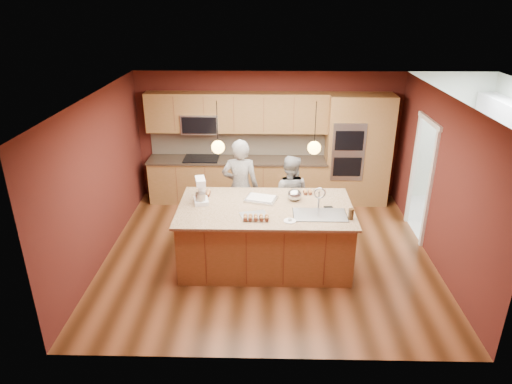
{
  "coord_description": "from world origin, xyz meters",
  "views": [
    {
      "loc": [
        -0.05,
        -6.82,
        4.11
      ],
      "look_at": [
        -0.2,
        -0.1,
        1.19
      ],
      "focal_mm": 32.0,
      "sensor_mm": 36.0,
      "label": 1
    }
  ],
  "objects_px": {
    "person_left": "(240,188)",
    "stand_mixer": "(201,192)",
    "island": "(266,234)",
    "mixing_bowl": "(295,195)",
    "person_right": "(289,196)"
  },
  "relations": [
    {
      "from": "person_left",
      "to": "island",
      "type": "bearing_deg",
      "value": 115.97
    },
    {
      "from": "mixing_bowl",
      "to": "person_left",
      "type": "bearing_deg",
      "value": 140.81
    },
    {
      "from": "mixing_bowl",
      "to": "island",
      "type": "bearing_deg",
      "value": -149.55
    },
    {
      "from": "person_right",
      "to": "mixing_bowl",
      "type": "xyz_separation_m",
      "value": [
        0.04,
        -0.76,
        0.35
      ]
    },
    {
      "from": "person_left",
      "to": "person_right",
      "type": "distance_m",
      "value": 0.9
    },
    {
      "from": "island",
      "to": "stand_mixer",
      "type": "height_order",
      "value": "stand_mixer"
    },
    {
      "from": "island",
      "to": "stand_mixer",
      "type": "distance_m",
      "value": 1.26
    },
    {
      "from": "island",
      "to": "stand_mixer",
      "type": "bearing_deg",
      "value": 172.51
    },
    {
      "from": "island",
      "to": "person_left",
      "type": "relative_size",
      "value": 1.53
    },
    {
      "from": "person_right",
      "to": "stand_mixer",
      "type": "height_order",
      "value": "person_right"
    },
    {
      "from": "person_right",
      "to": "stand_mixer",
      "type": "distance_m",
      "value": 1.77
    },
    {
      "from": "person_left",
      "to": "mixing_bowl",
      "type": "relative_size",
      "value": 7.86
    },
    {
      "from": "person_left",
      "to": "stand_mixer",
      "type": "bearing_deg",
      "value": 58.06
    },
    {
      "from": "person_left",
      "to": "mixing_bowl",
      "type": "bearing_deg",
      "value": 142.13
    },
    {
      "from": "person_right",
      "to": "person_left",
      "type": "bearing_deg",
      "value": 12.74
    }
  ]
}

